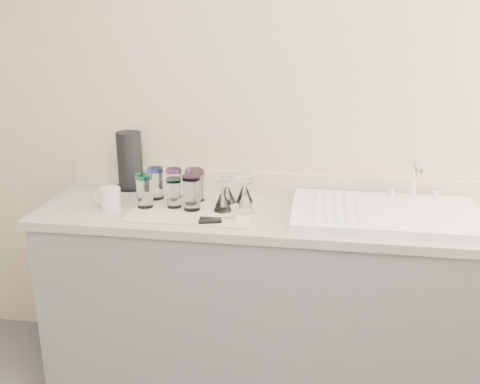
% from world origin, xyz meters
% --- Properties ---
extents(room_envelope, '(3.54, 3.50, 2.52)m').
position_xyz_m(room_envelope, '(0.00, 0.00, 1.56)').
color(room_envelope, '#4E4F53').
rests_on(room_envelope, ground).
extents(counter_unit, '(2.06, 0.62, 0.90)m').
position_xyz_m(counter_unit, '(0.00, 1.20, 0.45)').
color(counter_unit, slate).
rests_on(counter_unit, ground).
extents(sink_unit, '(0.82, 0.50, 0.22)m').
position_xyz_m(sink_unit, '(0.55, 1.20, 0.92)').
color(sink_unit, white).
rests_on(sink_unit, counter_unit).
extents(dish_towel, '(0.55, 0.42, 0.01)m').
position_xyz_m(dish_towel, '(-0.31, 1.16, 0.90)').
color(dish_towel, beige).
rests_on(dish_towel, counter_unit).
extents(tumbler_teal, '(0.08, 0.08, 0.15)m').
position_xyz_m(tumbler_teal, '(-0.52, 1.27, 0.99)').
color(tumbler_teal, white).
rests_on(tumbler_teal, dish_towel).
extents(tumbler_cyan, '(0.07, 0.07, 0.15)m').
position_xyz_m(tumbler_cyan, '(-0.44, 1.29, 0.98)').
color(tumbler_cyan, white).
rests_on(tumbler_cyan, dish_towel).
extents(tumbler_purple, '(0.07, 0.07, 0.15)m').
position_xyz_m(tumbler_purple, '(-0.32, 1.28, 0.98)').
color(tumbler_purple, white).
rests_on(tumbler_purple, dish_towel).
extents(tumbler_magenta, '(0.08, 0.08, 0.15)m').
position_xyz_m(tumbler_magenta, '(-0.53, 1.14, 0.99)').
color(tumbler_magenta, white).
rests_on(tumbler_magenta, dish_towel).
extents(tumbler_blue, '(0.07, 0.07, 0.14)m').
position_xyz_m(tumbler_blue, '(-0.40, 1.16, 0.98)').
color(tumbler_blue, white).
rests_on(tumbler_blue, dish_towel).
extents(tumbler_lavender, '(0.08, 0.08, 0.16)m').
position_xyz_m(tumbler_lavender, '(-0.31, 1.14, 0.99)').
color(tumbler_lavender, white).
rests_on(tumbler_lavender, dish_towel).
extents(tumbler_extra, '(0.08, 0.08, 0.16)m').
position_xyz_m(tumbler_extra, '(-0.33, 1.26, 0.99)').
color(tumbler_extra, white).
rests_on(tumbler_extra, dish_towel).
extents(goblet_back_left, '(0.08, 0.08, 0.14)m').
position_xyz_m(goblet_back_left, '(-0.17, 1.26, 0.96)').
color(goblet_back_left, white).
rests_on(goblet_back_left, dish_towel).
extents(goblet_back_right, '(0.08, 0.08, 0.15)m').
position_xyz_m(goblet_back_right, '(-0.09, 1.29, 0.96)').
color(goblet_back_right, white).
rests_on(goblet_back_right, dish_towel).
extents(goblet_front_left, '(0.08, 0.08, 0.15)m').
position_xyz_m(goblet_front_left, '(-0.17, 1.15, 0.96)').
color(goblet_front_left, white).
rests_on(goblet_front_left, dish_towel).
extents(goblet_front_right, '(0.08, 0.08, 0.15)m').
position_xyz_m(goblet_front_right, '(-0.07, 1.14, 0.96)').
color(goblet_front_right, white).
rests_on(goblet_front_right, dish_towel).
extents(can_opener, '(0.16, 0.07, 0.02)m').
position_xyz_m(can_opener, '(-0.16, 1.00, 0.92)').
color(can_opener, silver).
rests_on(can_opener, dish_towel).
extents(white_mug, '(0.13, 0.09, 0.10)m').
position_xyz_m(white_mug, '(-0.70, 1.13, 0.95)').
color(white_mug, silver).
rests_on(white_mug, counter_unit).
extents(paper_towel_roll, '(0.16, 0.16, 0.29)m').
position_xyz_m(paper_towel_roll, '(-0.71, 1.44, 1.04)').
color(paper_towel_roll, black).
rests_on(paper_towel_roll, counter_unit).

